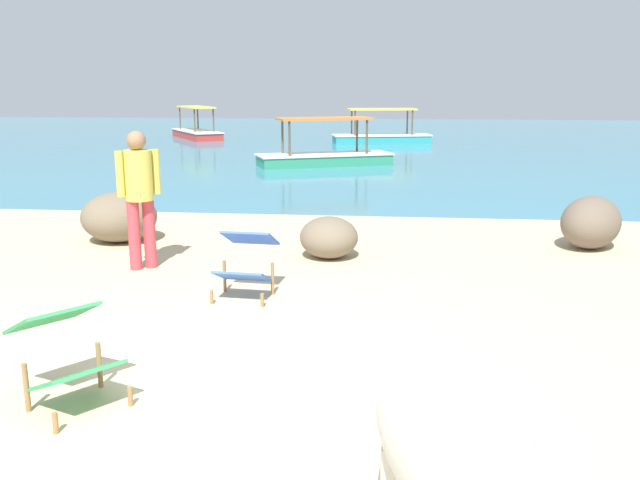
# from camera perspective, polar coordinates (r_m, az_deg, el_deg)

# --- Properties ---
(sand_beach) EXTENTS (18.00, 14.00, 0.04)m
(sand_beach) POSITION_cam_1_polar(r_m,az_deg,el_deg) (4.63, -9.80, -14.76)
(sand_beach) COLOR #CCB78E
(sand_beach) RESTS_ON ground
(water_surface) EXTENTS (60.00, 36.00, 0.03)m
(water_surface) POSITION_cam_1_polar(r_m,az_deg,el_deg) (26.05, 3.45, 8.27)
(water_surface) COLOR teal
(water_surface) RESTS_ON ground
(cow) EXTENTS (1.01, 1.81, 1.02)m
(cow) POSITION_cam_1_polar(r_m,az_deg,el_deg) (2.81, 12.60, -18.39)
(cow) COLOR beige
(cow) RESTS_ON sand_beach
(deck_chair_near) EXTENTS (0.59, 0.81, 0.68)m
(deck_chair_near) POSITION_cam_1_polar(r_m,az_deg,el_deg) (6.93, -6.28, -1.59)
(deck_chair_near) COLOR olive
(deck_chair_near) RESTS_ON sand_beach
(deck_chair_far) EXTENTS (0.93, 0.89, 0.68)m
(deck_chair_far) POSITION_cam_1_polar(r_m,az_deg,el_deg) (4.91, -20.87, -8.64)
(deck_chair_far) COLOR olive
(deck_chair_far) RESTS_ON sand_beach
(person_standing) EXTENTS (0.43, 0.34, 1.62)m
(person_standing) POSITION_cam_1_polar(r_m,az_deg,el_deg) (8.05, -15.13, 4.19)
(person_standing) COLOR #CC3D47
(person_standing) RESTS_ON sand_beach
(shore_rock_large) EXTENTS (0.93, 0.95, 0.52)m
(shore_rock_large) POSITION_cam_1_polar(r_m,az_deg,el_deg) (8.40, 0.76, 0.23)
(shore_rock_large) COLOR #756651
(shore_rock_large) RESTS_ON sand_beach
(shore_rock_medium) EXTENTS (1.15, 1.23, 0.70)m
(shore_rock_medium) POSITION_cam_1_polar(r_m,az_deg,el_deg) (9.58, 22.05, 1.39)
(shore_rock_medium) COLOR #6B5B4C
(shore_rock_medium) RESTS_ON sand_beach
(shore_rock_small) EXTENTS (1.13, 1.09, 0.69)m
(shore_rock_small) POSITION_cam_1_polar(r_m,az_deg,el_deg) (9.67, -16.72, 1.90)
(shore_rock_small) COLOR #756651
(shore_rock_small) RESTS_ON sand_beach
(boat_teal) EXTENTS (3.84, 1.93, 1.29)m
(boat_teal) POSITION_cam_1_polar(r_m,az_deg,el_deg) (25.68, 5.25, 8.82)
(boat_teal) COLOR teal
(boat_teal) RESTS_ON water_surface
(boat_green) EXTENTS (3.83, 2.49, 1.29)m
(boat_green) POSITION_cam_1_polar(r_m,az_deg,el_deg) (18.44, 0.38, 7.22)
(boat_green) COLOR #338E66
(boat_green) RESTS_ON water_surface
(boat_red) EXTENTS (2.95, 3.71, 1.29)m
(boat_red) POSITION_cam_1_polar(r_m,az_deg,el_deg) (28.38, -10.44, 9.06)
(boat_red) COLOR #C63833
(boat_red) RESTS_ON water_surface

